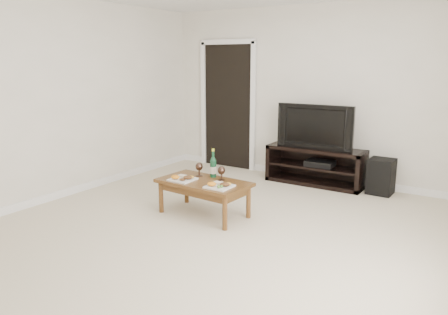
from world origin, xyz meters
The scene contains 13 objects.
floor centered at (0.00, 0.00, 0.00)m, with size 5.50×5.50×0.00m, color beige.
back_wall centered at (0.00, 2.77, 1.30)m, with size 5.00×0.04×2.60m, color silver.
doorway centered at (-1.55, 2.73, 1.02)m, with size 0.90×0.02×2.05m, color black.
media_console centered at (0.13, 2.50, 0.28)m, with size 1.42×0.45×0.55m, color black.
television centered at (0.13, 2.50, 0.87)m, with size 1.11×0.15×0.64m, color black.
av_receiver centered at (0.20, 2.48, 0.33)m, with size 0.40×0.30×0.08m, color black.
subwoofer centered at (1.06, 2.53, 0.24)m, with size 0.33×0.33×0.49m, color black.
coffee_table centered at (-0.49, 0.52, 0.21)m, with size 1.07×0.59×0.42m, color brown.
plate_left centered at (-0.72, 0.41, 0.45)m, with size 0.27×0.27×0.07m, color white.
plate_right centered at (-0.20, 0.40, 0.45)m, with size 0.27×0.27×0.07m, color white.
wine_bottle centered at (-0.50, 0.72, 0.59)m, with size 0.07×0.07×0.35m, color #103D23.
goblet_left centered at (-0.66, 0.66, 0.51)m, with size 0.09×0.09×0.17m, color #3B2920, non-canonical shape.
goblet_right centered at (-0.33, 0.65, 0.51)m, with size 0.09×0.09×0.17m, color #3B2920, non-canonical shape.
Camera 1 is at (2.36, -3.50, 1.81)m, focal length 35.00 mm.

